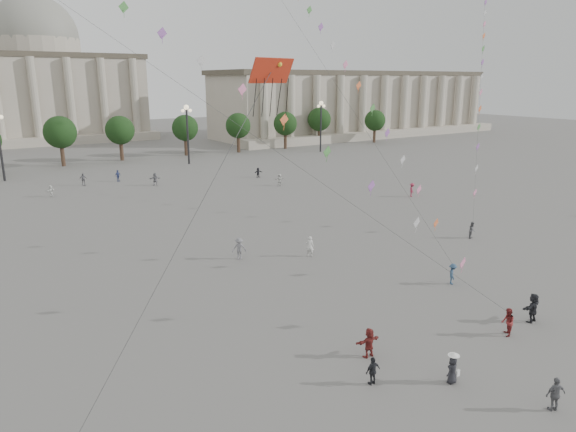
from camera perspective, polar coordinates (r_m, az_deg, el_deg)
ground at (r=31.46m, az=14.08°, el=-14.11°), size 360.00×360.00×0.00m
hall_east at (r=147.60m, az=7.60°, el=12.26°), size 84.00×26.22×17.20m
hall_central at (r=148.93m, az=-25.78°, el=13.21°), size 48.30×34.30×35.50m
tree_row at (r=98.94m, az=-21.03°, el=8.38°), size 137.12×5.12×8.00m
lamp_post_mid_east at (r=95.53m, az=-11.15°, el=10.06°), size 2.00×0.90×10.65m
lamp_post_far_east at (r=110.32m, az=3.69°, el=10.93°), size 2.00×0.90×10.65m
person_crowd_0 at (r=82.25m, az=-18.39°, el=4.27°), size 1.11×0.82×1.74m
person_crowd_3 at (r=36.68m, az=25.56°, el=-9.18°), size 1.83×0.76×1.92m
person_crowd_4 at (r=74.57m, az=-24.86°, el=2.53°), size 1.42×1.23×1.55m
person_crowd_6 at (r=44.37m, az=-5.45°, el=-3.61°), size 1.44×1.19×1.93m
person_crowd_7 at (r=74.90m, az=-0.95°, el=4.05°), size 1.69×0.87×1.74m
person_crowd_8 at (r=69.68m, az=13.61°, el=2.84°), size 1.21×1.37×1.84m
person_crowd_9 at (r=81.36m, az=-3.34°, el=4.84°), size 1.50×0.59×1.58m
person_crowd_12 at (r=77.55m, az=-14.55°, el=3.99°), size 1.79×0.81×1.86m
person_crowd_13 at (r=44.97m, az=2.45°, el=-3.37°), size 0.79×0.76×1.83m
person_crowd_16 at (r=80.70m, az=-21.81°, el=3.80°), size 1.09×0.49×1.83m
tourist_2 at (r=29.75m, az=8.99°, el=-13.73°), size 1.61×0.56×1.72m
tourist_3 at (r=28.18m, az=27.58°, el=-17.14°), size 1.09×0.74×1.72m
tourist_4 at (r=27.47m, az=9.40°, el=-16.61°), size 0.89×0.37×1.51m
kite_flyer_0 at (r=34.24m, az=23.23°, el=-10.79°), size 1.06×1.07×1.75m
kite_flyer_1 at (r=40.92m, az=17.82°, el=-6.15°), size 1.16×1.17×1.62m
kite_flyer_2 at (r=53.16m, az=19.79°, el=-1.48°), size 0.97×0.89×1.62m
hat_person at (r=28.47m, az=17.83°, el=-15.85°), size 0.79×0.60×1.69m
dragon_kite at (r=22.20m, az=-2.06°, el=13.77°), size 6.34×1.67×17.42m
kite_train_east at (r=74.74m, az=20.98°, el=19.33°), size 33.95×26.87×57.71m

